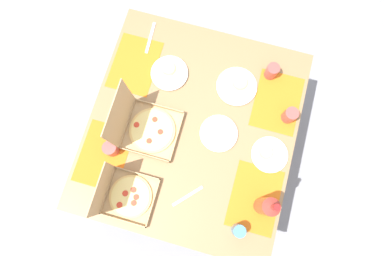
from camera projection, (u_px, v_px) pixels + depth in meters
ground_plane at (192, 148)px, 2.53m from camera, size 6.00×6.00×0.00m
dining_table at (192, 132)px, 1.90m from camera, size 1.26×1.17×0.75m
placemat_near_left at (255, 198)px, 1.71m from camera, size 0.36×0.26×0.00m
placemat_near_right at (277, 102)px, 1.83m from camera, size 0.36×0.26×0.00m
placemat_far_left at (104, 155)px, 1.76m from camera, size 0.36×0.26×0.00m
placemat_far_right at (135, 64)px, 1.88m from camera, size 0.36×0.26×0.00m
pizza_box_corner_right at (145, 127)px, 1.75m from camera, size 0.30×0.31×0.33m
pizza_box_edge_far at (125, 195)px, 1.67m from camera, size 0.26×0.27×0.30m
plate_far_left at (269, 154)px, 1.76m from camera, size 0.20×0.20×0.03m
plate_middle at (169, 73)px, 1.86m from camera, size 0.22×0.22×0.03m
plate_far_right at (219, 134)px, 1.78m from camera, size 0.21×0.21×0.02m
plate_near_left at (237, 86)px, 1.84m from camera, size 0.24×0.24×0.03m
soda_bottle at (267, 206)px, 1.58m from camera, size 0.09×0.09×0.32m
cup_red at (238, 231)px, 1.63m from camera, size 0.07×0.07×0.10m
cup_spare at (290, 115)px, 1.76m from camera, size 0.07×0.07×0.10m
cup_dark at (111, 149)px, 1.73m from camera, size 0.08×0.08×0.09m
cup_clear_left at (272, 71)px, 1.82m from camera, size 0.07×0.07×0.10m
knife_by_far_left at (150, 38)px, 1.92m from camera, size 0.21×0.03×0.00m
fork_by_near_right at (188, 196)px, 1.71m from camera, size 0.15×0.14×0.00m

